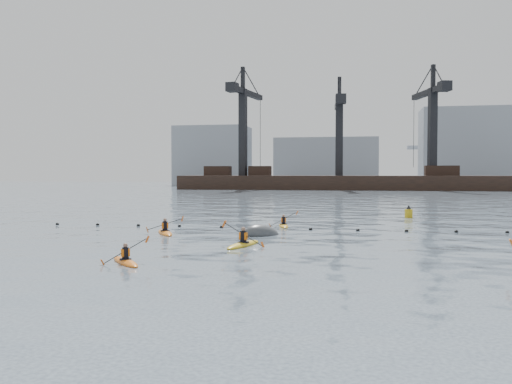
# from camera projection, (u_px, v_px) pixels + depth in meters

# --- Properties ---
(ground) EXTENTS (400.00, 400.00, 0.00)m
(ground) POSITION_uv_depth(u_px,v_px,m) (193.00, 323.00, 13.22)
(ground) COLOR #3D4759
(ground) RESTS_ON ground
(float_line) EXTENTS (33.24, 0.73, 0.24)m
(float_line) POSITION_uv_depth(u_px,v_px,m) (288.00, 229.00, 35.45)
(float_line) COLOR black
(float_line) RESTS_ON ground
(barge_pier) EXTENTS (72.00, 19.30, 29.50)m
(barge_pier) POSITION_uv_depth(u_px,v_px,m) (338.00, 181.00, 121.27)
(barge_pier) COLOR black
(barge_pier) RESTS_ON ground
(skyline) EXTENTS (141.00, 28.00, 22.00)m
(skyline) POSITION_uv_depth(u_px,v_px,m) (351.00, 154.00, 160.14)
(skyline) COLOR gray
(skyline) RESTS_ON ground
(kayaker_0) EXTENTS (2.29, 2.59, 1.17)m
(kayaker_0) POSITION_uv_depth(u_px,v_px,m) (125.00, 261.00, 22.09)
(kayaker_0) COLOR orange
(kayaker_0) RESTS_ON ground
(kayaker_2) EXTENTS (2.19, 3.25, 1.18)m
(kayaker_2) POSITION_uv_depth(u_px,v_px,m) (165.00, 232.00, 32.81)
(kayaker_2) COLOR orange
(kayaker_2) RESTS_ON ground
(kayaker_3) EXTENTS (2.34, 3.45, 1.37)m
(kayaker_3) POSITION_uv_depth(u_px,v_px,m) (243.00, 244.00, 27.29)
(kayaker_3) COLOR gold
(kayaker_3) RESTS_ON ground
(kayaker_5) EXTENTS (2.03, 2.99, 1.20)m
(kayaker_5) POSITION_uv_depth(u_px,v_px,m) (284.00, 225.00, 37.27)
(kayaker_5) COLOR gold
(kayaker_5) RESTS_ON ground
(mooring_buoy) EXTENTS (2.85, 2.93, 1.70)m
(mooring_buoy) POSITION_uv_depth(u_px,v_px,m) (262.00, 235.00, 32.05)
(mooring_buoy) COLOR #404345
(mooring_buoy) RESTS_ON ground
(nav_buoy) EXTENTS (0.64, 0.64, 1.17)m
(nav_buoy) POSITION_uv_depth(u_px,v_px,m) (409.00, 213.00, 44.75)
(nav_buoy) COLOR gold
(nav_buoy) RESTS_ON ground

